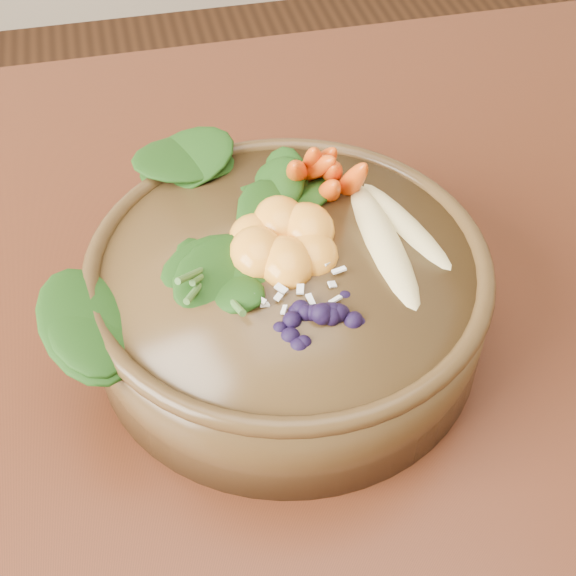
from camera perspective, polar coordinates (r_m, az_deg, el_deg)
name	(u,v)px	position (r m, az deg, el deg)	size (l,w,h in m)	color
dining_table	(357,475)	(0.58, 4.93, -13.13)	(1.60, 0.90, 0.75)	#331C0C
stoneware_bowl	(288,299)	(0.51, 0.00, -0.78)	(0.25, 0.25, 0.07)	#513A1E
kale_heap	(204,198)	(0.50, -6.02, 6.36)	(0.16, 0.15, 0.04)	#1B4110
carrot_cluster	(322,139)	(0.52, 2.40, 10.51)	(0.05, 0.05, 0.07)	#D94912
banana_halves	(396,219)	(0.50, 7.69, 4.90)	(0.06, 0.14, 0.02)	#E0CC84
mandarin_cluster	(283,228)	(0.49, -0.37, 4.30)	(0.07, 0.08, 0.03)	orange
blueberry_pile	(321,300)	(0.44, 2.39, -0.85)	(0.11, 0.09, 0.03)	black
coconut_flakes	(300,276)	(0.47, 0.84, 0.88)	(0.08, 0.06, 0.01)	white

